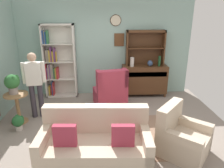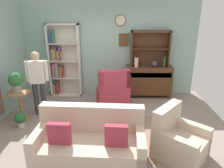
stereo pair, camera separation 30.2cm
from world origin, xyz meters
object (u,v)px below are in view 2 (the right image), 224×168
sideboard_hutch (150,43)px  couch_floral (90,144)px  bottle_wine (164,62)px  person_reading (38,79)px  armchair_floral (179,141)px  potted_plant_small (20,118)px  plant_stand (21,102)px  sideboard (149,80)px  coffee_table (97,119)px  book_stack (96,113)px  vase_round (155,64)px  potted_plant_large (16,81)px  vase_tall (136,62)px  bookshelf (62,62)px  wingback_chair (113,93)px

sideboard_hutch → couch_floral: size_ratio=0.60×
bottle_wine → person_reading: (-3.19, -1.14, -0.16)m
armchair_floral → potted_plant_small: bearing=164.0°
couch_floral → plant_stand: bearing=141.6°
sideboard → potted_plant_small: size_ratio=3.82×
armchair_floral → coffee_table: size_ratio=1.35×
bottle_wine → book_stack: bottle_wine is taller
armchair_floral → person_reading: (-2.94, 1.53, 0.62)m
plant_stand → person_reading: (0.36, 0.26, 0.48)m
book_stack → sideboard: bearing=56.3°
couch_floral → armchair_floral: bearing=5.2°
armchair_floral → potted_plant_small: (-3.19, 0.92, -0.09)m
sideboard_hutch → vase_round: (0.13, -0.18, -0.55)m
vase_round → coffee_table: 2.62m
sideboard → potted_plant_large: bearing=-155.3°
couch_floral → coffee_table: 0.76m
person_reading → potted_plant_small: bearing=-112.2°
vase_tall → couch_floral: size_ratio=0.14×
bookshelf → armchair_floral: 3.96m
bookshelf → book_stack: bookshelf is taller
plant_stand → potted_plant_large: potted_plant_large is taller
vase_round → plant_stand: bearing=-156.7°
sideboard_hutch → person_reading: 3.17m
sideboard_hutch → vase_round: 0.60m
vase_tall → wingback_chair: vase_tall is taller
sideboard → bottle_wine: 0.69m
sideboard → vase_tall: 0.67m
bookshelf → vase_round: bookshelf is taller
bookshelf → vase_tall: bearing=-4.4°
potted_plant_small → person_reading: person_reading is taller
bookshelf → potted_plant_large: 1.69m
armchair_floral → coffee_table: (-1.48, 0.62, 0.06)m
bookshelf → coffee_table: bearing=-61.7°
vase_tall → coffee_table: bearing=-115.0°
vase_tall → potted_plant_large: vase_tall is taller
bookshelf → book_stack: 2.49m
armchair_floral → sideboard: bearing=92.8°
plant_stand → coffee_table: 1.93m
sideboard → book_stack: bearing=-123.7°
vase_tall → armchair_floral: bearing=-78.8°
wingback_chair → vase_round: bearing=29.8°
vase_tall → person_reading: person_reading is taller
sideboard_hutch → potted_plant_large: bearing=-153.7°
book_stack → armchair_floral: bearing=-25.4°
sideboard_hutch → potted_plant_large: (-3.20, -1.58, -0.61)m
wingback_chair → potted_plant_small: size_ratio=3.09×
plant_stand → coffee_table: plant_stand is taller
vase_round → potted_plant_small: bearing=-150.9°
bookshelf → sideboard_hutch: bearing=0.6°
vase_round → book_stack: 2.54m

